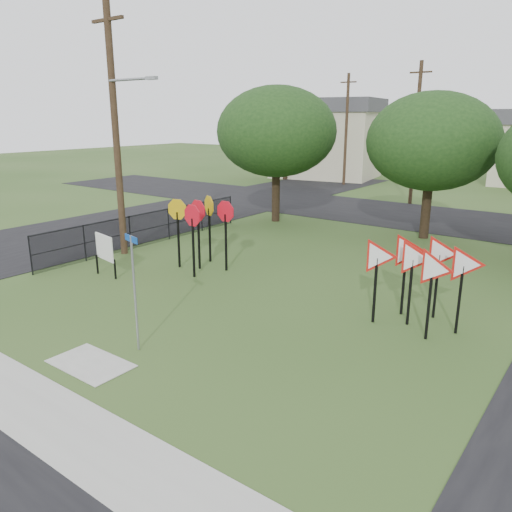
{
  "coord_description": "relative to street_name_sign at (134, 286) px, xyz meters",
  "views": [
    {
      "loc": [
        9.57,
        -8.61,
        5.69
      ],
      "look_at": [
        0.87,
        3.0,
        1.6
      ],
      "focal_mm": 35.0,
      "sensor_mm": 36.0,
      "label": 1
    }
  ],
  "objects": [
    {
      "name": "ground",
      "position": [
        -0.31,
        1.19,
        -1.7
      ],
      "size": [
        140.0,
        140.0,
        0.0
      ],
      "primitive_type": "plane",
      "color": "#2D4B1C"
    },
    {
      "name": "sidewalk",
      "position": [
        -0.31,
        -3.01,
        -1.69
      ],
      "size": [
        30.0,
        1.6,
        0.02
      ],
      "primitive_type": "cube",
      "color": "#A0A097",
      "rests_on": "ground"
    },
    {
      "name": "street_left",
      "position": [
        -12.31,
        11.19,
        -1.69
      ],
      "size": [
        8.0,
        50.0,
        0.02
      ],
      "primitive_type": "cube",
      "color": "black",
      "rests_on": "ground"
    },
    {
      "name": "street_far",
      "position": [
        -0.31,
        21.19,
        -1.69
      ],
      "size": [
        60.0,
        8.0,
        0.02
      ],
      "primitive_type": "cube",
      "color": "black",
      "rests_on": "ground"
    },
    {
      "name": "curb_pad",
      "position": [
        -0.31,
        -1.21,
        -1.69
      ],
      "size": [
        2.0,
        1.2,
        0.02
      ],
      "primitive_type": "cube",
      "color": "#A0A097",
      "rests_on": "ground"
    },
    {
      "name": "street_name_sign",
      "position": [
        0.0,
        0.0,
        0.0
      ],
      "size": [
        0.6,
        0.16,
        2.96
      ],
      "color": "gray",
      "rests_on": "ground"
    },
    {
      "name": "stop_sign_cluster",
      "position": [
        -3.42,
        6.05,
        0.28
      ],
      "size": [
        2.56,
        2.08,
        2.7
      ],
      "color": "black",
      "rests_on": "ground"
    },
    {
      "name": "yield_sign_cluster",
      "position": [
        5.05,
        5.71,
        0.14
      ],
      "size": [
        3.12,
        1.85,
        2.51
      ],
      "color": "black",
      "rests_on": "ground"
    },
    {
      "name": "info_board",
      "position": [
        -5.6,
        3.25,
        -0.66
      ],
      "size": [
        1.24,
        0.27,
        1.57
      ],
      "color": "black",
      "rests_on": "ground"
    },
    {
      "name": "utility_pole_main",
      "position": [
        -7.54,
        5.69,
        3.51
      ],
      "size": [
        3.55,
        0.33,
        10.0
      ],
      "color": "#3F2D1D",
      "rests_on": "ground"
    },
    {
      "name": "far_pole_a",
      "position": [
        -2.31,
        25.19,
        2.9
      ],
      "size": [
        1.4,
        0.24,
        9.0
      ],
      "color": "#3F2D1D",
      "rests_on": "ground"
    },
    {
      "name": "far_pole_c",
      "position": [
        -10.31,
        31.19,
        2.9
      ],
      "size": [
        1.4,
        0.24,
        9.0
      ],
      "color": "#3F2D1D",
      "rests_on": "ground"
    },
    {
      "name": "fence_run",
      "position": [
        -7.91,
        7.44,
        -0.91
      ],
      "size": [
        0.05,
        11.55,
        1.5
      ],
      "color": "black",
      "rests_on": "ground"
    },
    {
      "name": "house_left",
      "position": [
        -14.31,
        35.19,
        1.95
      ],
      "size": [
        10.58,
        8.88,
        7.2
      ],
      "color": "beige",
      "rests_on": "ground"
    },
    {
      "name": "tree_near_left",
      "position": [
        -6.31,
        15.19,
        3.16
      ],
      "size": [
        6.4,
        6.4,
        7.27
      ],
      "color": "#2E2114",
      "rests_on": "ground"
    },
    {
      "name": "tree_near_mid",
      "position": [
        1.69,
        16.19,
        2.84
      ],
      "size": [
        6.0,
        6.0,
        6.8
      ],
      "color": "#2E2114",
      "rests_on": "ground"
    },
    {
      "name": "tree_far_left",
      "position": [
        -16.31,
        31.19,
        3.47
      ],
      "size": [
        6.8,
        6.8,
        7.73
      ],
      "color": "#2E2114",
      "rests_on": "ground"
    }
  ]
}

